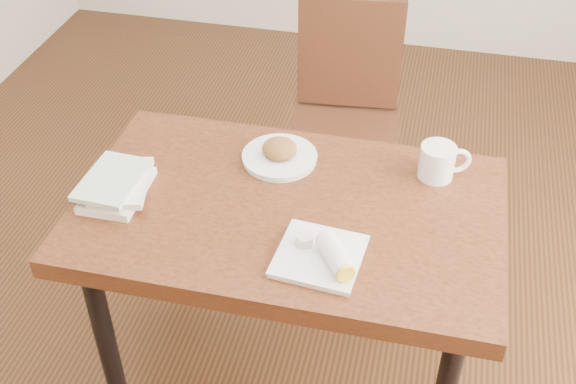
% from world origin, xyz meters
% --- Properties ---
extents(ground, '(4.00, 5.00, 0.01)m').
position_xyz_m(ground, '(0.00, 0.00, -0.01)').
color(ground, '#472814').
rests_on(ground, ground).
extents(table, '(1.21, 0.74, 0.75)m').
position_xyz_m(table, '(0.00, 0.00, 0.66)').
color(table, brown).
rests_on(table, ground).
extents(chair_far, '(0.46, 0.46, 0.95)m').
position_xyz_m(chair_far, '(0.03, 0.85, 0.55)').
color(chair_far, '#401D12').
rests_on(chair_far, ground).
extents(plate_scone, '(0.23, 0.23, 0.07)m').
position_xyz_m(plate_scone, '(-0.07, 0.20, 0.77)').
color(plate_scone, white).
rests_on(plate_scone, table).
extents(coffee_mug, '(0.15, 0.10, 0.11)m').
position_xyz_m(coffee_mug, '(0.40, 0.23, 0.80)').
color(coffee_mug, white).
rests_on(coffee_mug, table).
extents(plate_burrito, '(0.24, 0.24, 0.07)m').
position_xyz_m(plate_burrito, '(0.14, -0.20, 0.77)').
color(plate_burrito, white).
rests_on(plate_burrito, table).
extents(book_stack, '(0.20, 0.26, 0.06)m').
position_xyz_m(book_stack, '(-0.49, -0.06, 0.78)').
color(book_stack, white).
rests_on(book_stack, table).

